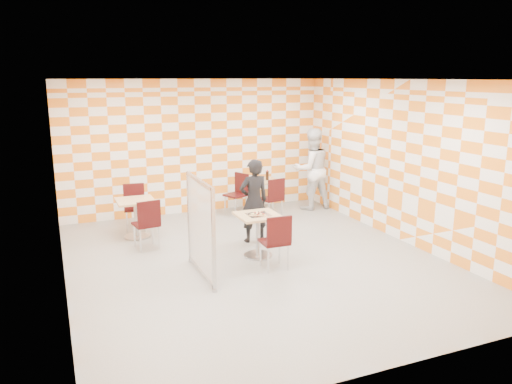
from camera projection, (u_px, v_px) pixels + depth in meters
room_shell at (243, 169)px, 8.58m from camera, size 7.00×7.00×7.00m
main_table at (258, 228)px, 8.55m from camera, size 0.70×0.70×0.75m
second_table at (263, 191)px, 11.38m from camera, size 0.70×0.70×0.75m
empty_table at (136, 212)px, 9.58m from camera, size 0.70×0.70×0.75m
chair_main_front at (276, 238)px, 7.91m from camera, size 0.43×0.44×0.92m
chair_second_front at (274, 196)px, 10.74m from camera, size 0.49×0.50×0.92m
chair_second_side at (239, 190)px, 11.24m from camera, size 0.56×0.56×0.92m
chair_empty_near at (147, 220)px, 8.88m from camera, size 0.48×0.49×0.92m
chair_empty_far at (134, 203)px, 10.12m from camera, size 0.47×0.48×0.92m
partition at (201, 227)px, 7.63m from camera, size 0.08×1.38×1.55m
man_dark at (254, 201)px, 9.29m from camera, size 0.58×0.39×1.57m
man_white at (312, 169)px, 11.61m from camera, size 0.93×0.73×1.89m
pizza_on_foil at (258, 214)px, 8.48m from camera, size 0.40×0.40×0.04m
sport_bottle at (256, 175)px, 11.41m from camera, size 0.06×0.06×0.20m
soda_bottle at (267, 175)px, 11.34m from camera, size 0.07×0.07×0.23m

